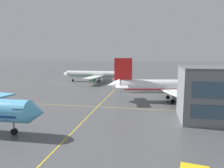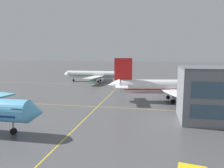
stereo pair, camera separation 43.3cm
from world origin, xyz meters
TOP-DOWN VIEW (x-y plane):
  - airliner_second_row at (20.94, 45.81)m, footprint 40.48×34.48m
  - airliner_third_row at (-12.46, 81.26)m, footprint 32.90×28.44m
  - taxiway_markings at (0.00, 35.19)m, footprint 147.30×122.74m

SIDE VIEW (x-z plane):
  - taxiway_markings at x=0.00m, z-range 0.00..0.01m
  - airliner_third_row at x=-12.46m, z-range -1.63..8.63m
  - airliner_second_row at x=20.94m, z-range -2.00..10.62m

